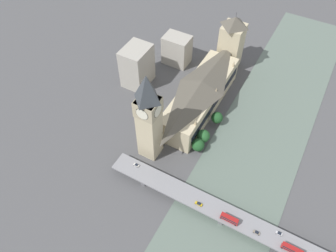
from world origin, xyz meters
TOP-DOWN VIEW (x-y plane):
  - ground_plane at (0.00, 0.00)m, footprint 600.00×600.00m
  - river_water at (-38.01, 0.00)m, footprint 64.03×360.00m
  - parliament_hall at (16.00, -8.00)m, footprint 26.46×92.66m
  - clock_tower at (27.78, 48.97)m, footprint 14.52×14.52m
  - victoria_tower at (16.06, -67.45)m, footprint 18.23×18.23m
  - road_bridge at (-38.01, 70.37)m, footprint 160.06×13.52m
  - double_decker_bus_lead at (-42.25, 73.93)m, footprint 11.12×2.61m
  - double_decker_bus_mid at (-80.13, 73.63)m, footprint 11.99×2.55m
  - car_northbound_lead at (27.87, 67.79)m, footprint 3.92×1.93m
  - car_northbound_mid at (-71.18, 67.15)m, footprint 3.94×1.84m
  - car_northbound_tail at (-21.64, 73.09)m, footprint 4.73×1.91m
  - car_southbound_lead at (-59.40, 73.11)m, footprint 4.11×1.77m
  - city_block_west at (58.95, -48.96)m, footprint 23.07×16.89m
  - city_block_center at (75.37, -9.24)m, footprint 19.77×25.23m
  - tree_embankment_near at (-3.10, 2.09)m, footprint 8.99×8.99m
  - tree_embankment_mid at (-1.40, 31.72)m, footprint 9.41×9.41m
  - tree_embankment_far at (-1.56, 23.29)m, footprint 9.63×9.63m

SIDE VIEW (x-z plane):
  - ground_plane at x=0.00m, z-range 0.00..0.00m
  - river_water at x=-38.01m, z-range 0.00..0.30m
  - road_bridge at x=-38.01m, z-range 1.96..8.07m
  - tree_embankment_mid at x=-1.40m, z-range 0.72..11.59m
  - car_southbound_lead at x=-59.40m, z-range 6.12..7.38m
  - car_northbound_lead at x=27.87m, z-range 6.13..7.42m
  - car_northbound_mid at x=-71.18m, z-range 6.12..7.46m
  - car_northbound_tail at x=-21.64m, z-range 6.11..7.47m
  - tree_embankment_near at x=-3.10m, z-range 1.31..12.94m
  - tree_embankment_far at x=-1.56m, z-range 1.19..13.23m
  - double_decker_bus_lead at x=-42.25m, z-range 6.35..11.26m
  - double_decker_bus_mid at x=-80.13m, z-range 6.37..11.27m
  - city_block_west at x=58.95m, z-range 0.00..27.02m
  - parliament_hall at x=16.00m, z-range -0.10..27.98m
  - city_block_center at x=75.37m, z-range 0.00..34.98m
  - victoria_tower at x=16.06m, z-range -2.00..51.25m
  - clock_tower at x=27.78m, z-range 2.08..74.98m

